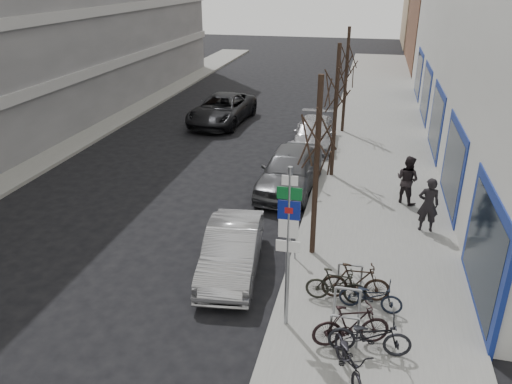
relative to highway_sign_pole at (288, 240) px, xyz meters
The scene contains 25 objects.
ground 3.44m from the highway_sign_pole, behind, with size 120.00×120.00×0.00m, color black.
sidewalk_east 10.50m from the highway_sign_pole, 78.15° to the left, with size 5.00×70.00×0.15m, color slate.
sidewalk_west 16.90m from the highway_sign_pole, 143.24° to the left, with size 3.00×70.00×0.15m, color slate.
brick_building_far 41.42m from the highway_sign_pole, 75.16° to the left, with size 12.00×14.00×8.00m, color brown.
tan_building_far 56.16m from the highway_sign_pole, 78.59° to the left, with size 13.00×12.00×9.00m, color #937A5B.
highway_sign_pole is the anchor object (origin of this frame).
bike_rack 2.36m from the highway_sign_pole, 23.59° to the left, with size 0.66×2.26×0.83m.
tree_near 3.88m from the highway_sign_pole, 86.74° to the left, with size 1.80×1.80×5.50m.
tree_mid 10.15m from the highway_sign_pole, 88.86° to the left, with size 1.80×1.80×5.50m.
tree_far 16.59m from the highway_sign_pole, 89.31° to the left, with size 1.80×1.80×5.50m.
meter_front 3.39m from the highway_sign_pole, 94.75° to the left, with size 0.10×0.08×1.27m.
meter_mid 8.65m from the highway_sign_pole, 91.68° to the left, with size 0.10×0.08×1.27m.
meter_back 14.10m from the highway_sign_pole, 91.02° to the left, with size 0.10×0.08×1.27m.
bike_near_left 2.77m from the highway_sign_pole, 42.86° to the right, with size 0.54×1.77×1.08m, color black.
bike_near_right 2.38m from the highway_sign_pole, 14.79° to the right, with size 0.54×1.81×1.10m, color black.
bike_mid_curb 2.87m from the highway_sign_pole, 27.33° to the left, with size 0.48×1.57×0.96m, color black.
bike_mid_inner 2.43m from the highway_sign_pole, 46.97° to the left, with size 0.47×1.60×0.97m, color black.
bike_far_curb 2.70m from the highway_sign_pole, 16.72° to the right, with size 0.55×1.83×1.11m, color black.
bike_far_inner 2.73m from the highway_sign_pole, 40.92° to the left, with size 0.53×1.77×1.07m, color black.
parked_car_front 3.41m from the highway_sign_pole, 131.88° to the left, with size 1.47×4.21×1.39m, color #9D9DA2.
parked_car_mid 8.65m from the highway_sign_pole, 98.85° to the left, with size 2.00×4.97×1.69m, color #505055.
parked_car_back 14.01m from the highway_sign_pole, 94.13° to the left, with size 1.95×4.80×1.39m, color #9B9BA0.
lane_car 18.35m from the highway_sign_pole, 111.35° to the left, with size 2.66×5.77×1.60m, color black.
pedestrian_near 6.95m from the highway_sign_pole, 57.66° to the left, with size 0.67×0.44×1.84m, color black.
pedestrian_far 8.56m from the highway_sign_pole, 68.54° to the left, with size 0.67×0.46×1.82m, color black.
Camera 1 is at (3.89, -9.68, 7.93)m, focal length 35.00 mm.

